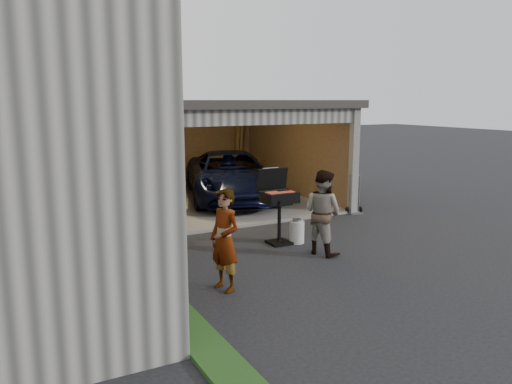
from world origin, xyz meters
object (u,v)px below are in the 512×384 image
at_px(bbq_grill, 278,200).
at_px(man, 323,212).
at_px(propane_tank, 297,232).
at_px(hand_truck, 355,206).
at_px(woman, 225,240).
at_px(plywood_panel, 163,280).
at_px(minivan, 231,178).

bearing_deg(bbq_grill, man, -68.45).
distance_m(propane_tank, hand_truck, 3.22).
relative_size(woman, propane_tank, 3.48).
bearing_deg(plywood_panel, minivan, 57.68).
relative_size(bbq_grill, propane_tank, 3.35).
bearing_deg(propane_tank, plywood_panel, -150.86).
bearing_deg(hand_truck, minivan, 138.22).
xyz_separation_m(man, bbq_grill, (-0.39, 0.99, 0.10)).
height_order(plywood_panel, hand_truck, hand_truck).
height_order(minivan, hand_truck, minivan).
distance_m(bbq_grill, plywood_panel, 3.76).
relative_size(minivan, hand_truck, 4.88).
relative_size(minivan, woman, 3.11).
bearing_deg(bbq_grill, plywood_panel, -146.13).
distance_m(minivan, bbq_grill, 4.52).
height_order(bbq_grill, propane_tank, bbq_grill).
bearing_deg(bbq_grill, hand_truck, 24.36).
bearing_deg(hand_truck, bbq_grill, -143.27).
distance_m(woman, bbq_grill, 2.72).
distance_m(plywood_panel, hand_truck, 7.18).
distance_m(propane_tank, plywood_panel, 3.96).
bearing_deg(bbq_grill, propane_tank, -23.84).
bearing_deg(man, woman, 92.02).
bearing_deg(woman, bbq_grill, 115.76).
xyz_separation_m(woman, plywood_panel, (-1.07, -0.27, -0.35)).
bearing_deg(hand_truck, propane_tank, -138.15).
xyz_separation_m(woman, propane_tank, (2.38, 1.65, -0.57)).
xyz_separation_m(man, hand_truck, (2.77, 2.41, -0.61)).
bearing_deg(plywood_panel, bbq_grill, 33.87).
relative_size(minivan, plywood_panel, 5.55).
height_order(minivan, woman, woman).
height_order(minivan, propane_tank, minivan).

